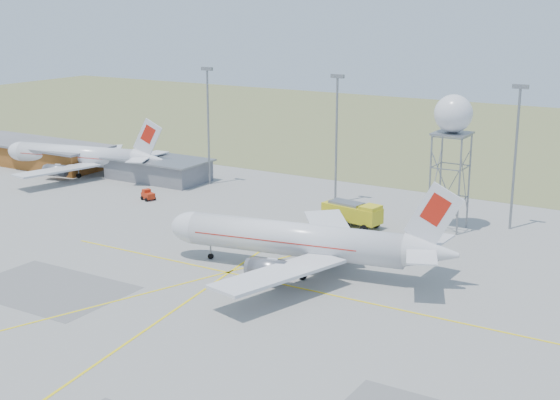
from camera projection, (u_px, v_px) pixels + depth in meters
The scene contains 12 objects.
ground at pixel (79, 388), 65.57m from camera, with size 400.00×400.00×0.00m, color gray.
grass_strip at pixel (520, 139), 181.26m from camera, with size 400.00×120.00×0.03m, color #606B3B.
building_orange at pixel (34, 153), 154.07m from camera, with size 33.00×12.00×4.30m.
building_grey at pixel (158, 169), 140.65m from camera, with size 19.00×10.00×3.90m.
mast_a at pixel (208, 116), 134.73m from camera, with size 2.20×0.50×20.50m.
mast_b at pixel (337, 128), 122.12m from camera, with size 2.20×0.50×20.50m.
mast_c at pixel (516, 145), 108.01m from camera, with size 2.20×0.50×20.50m.
airliner_main at pixel (300, 241), 93.03m from camera, with size 36.21×34.76×12.35m.
airliner_far at pixel (80, 156), 144.41m from camera, with size 32.94×31.50×11.27m.
radar_tower at pixel (451, 155), 108.31m from camera, with size 5.29×5.29×19.14m.
fire_truck at pixel (353, 215), 111.80m from camera, with size 9.24×4.64×3.56m.
baggage_tug at pixel (148, 196), 126.72m from camera, with size 2.57×2.35×1.72m.
Camera 1 is at (45.45, -41.95, 31.84)m, focal length 50.00 mm.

